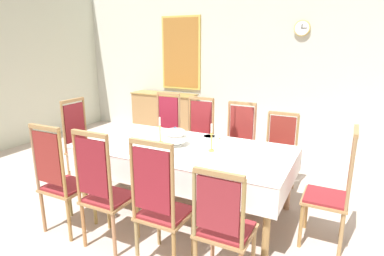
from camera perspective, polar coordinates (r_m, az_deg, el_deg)
The scene contains 24 objects.
ground at distance 3.96m, azimuth -2.34°, elevation -15.07°, with size 8.11×6.28×0.04m, color #C0ACA2.
back_wall at distance 6.40m, azimuth 11.81°, elevation 12.66°, with size 8.11×0.08×3.48m, color beige.
dining_table at distance 3.79m, azimuth -1.29°, elevation -4.43°, with size 2.44×1.24×0.78m.
tablecloth at distance 3.78m, azimuth -1.29°, elevation -4.28°, with size 2.46×1.26×0.30m.
chair_south_a at distance 3.61m, azimuth -22.31°, elevation -8.37°, with size 0.44×0.42×1.20m.
chair_north_a at distance 5.10m, azimuth -4.81°, elevation -0.57°, with size 0.44×0.42×1.20m.
chair_south_b at distance 3.22m, azimuth -15.44°, elevation -10.54°, with size 0.44×0.42×1.21m.
chair_north_b at distance 4.84m, azimuth 1.01°, elevation -1.50°, with size 0.44×0.42×1.17m.
chair_south_c at distance 2.87m, azimuth -5.62°, elevation -13.35°, with size 0.44×0.42×1.22m.
chair_north_c at distance 4.61m, azimuth 8.19°, elevation -2.59°, with size 0.44×0.42×1.15m.
chair_south_d at distance 2.67m, azimuth 5.58°, elevation -16.86°, with size 0.44×0.42×1.07m.
chair_north_d at distance 4.47m, azimuth 15.21°, elevation -3.92°, with size 0.44×0.42×1.06m.
chair_head_west at distance 4.77m, azimuth -18.87°, elevation -2.39°, with size 0.42×0.44×1.21m.
chair_head_east at distance 3.43m, azimuth 23.96°, elevation -9.74°, with size 0.42×0.44×1.21m.
soup_tureen at distance 3.79m, azimuth -2.98°, elevation -1.50°, with size 0.29×0.29×0.23m.
candlestick_west at distance 3.89m, azimuth -5.71°, elevation -0.88°, with size 0.07×0.07×0.32m.
candlestick_east at distance 3.58m, azimuth 3.47°, elevation -2.24°, with size 0.07×0.07×0.32m.
bowl_near_left at distance 4.09m, azimuth 3.07°, elevation -1.60°, with size 0.18×0.18×0.03m.
bowl_near_right at distance 3.63m, azimuth -11.43°, elevation -4.03°, with size 0.15×0.15×0.04m.
spoon_primary at distance 4.07m, azimuth 4.79°, elevation -1.91°, with size 0.03×0.18×0.01m.
spoon_secondary at distance 3.71m, azimuth -12.34°, elevation -3.90°, with size 0.06×0.17×0.01m.
sideboard at distance 7.05m, azimuth -4.94°, elevation 2.55°, with size 1.44×0.48×0.90m.
mounted_clock at distance 6.17m, azimuth 18.96°, elevation 16.41°, with size 0.27×0.06×0.27m.
framed_painting at distance 6.97m, azimuth -1.97°, elevation 13.15°, with size 0.90×0.05×1.51m.
Camera 1 is at (1.69, -2.99, 1.96)m, focal length 30.05 mm.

